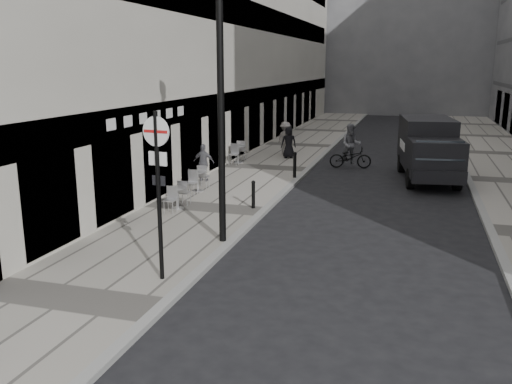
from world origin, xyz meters
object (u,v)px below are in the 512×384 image
panel_van (428,146)px  cyclist (351,151)px  sign_post (158,174)px  lamppost (221,94)px

panel_van → cyclist: (-3.47, 1.79, -0.63)m
panel_van → cyclist: bearing=145.3°
sign_post → cyclist: size_ratio=1.78×
lamppost → panel_van: size_ratio=1.25×
lamppost → panel_van: (5.47, 10.63, -2.64)m
sign_post → cyclist: sign_post is taller
lamppost → cyclist: size_ratio=3.38×
sign_post → panel_van: (5.87, 13.55, -1.07)m
panel_van → cyclist: 3.95m
lamppost → cyclist: lamppost is taller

